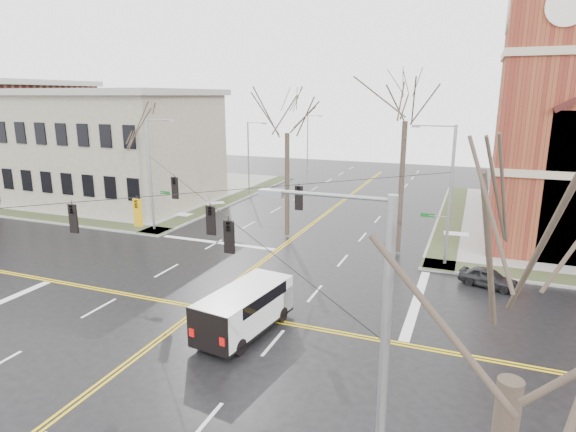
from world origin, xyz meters
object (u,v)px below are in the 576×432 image
(tree_nw_far, at_px, (146,138))
(signal_pole_ne, at_px, (448,192))
(signal_pole_se, at_px, (373,396))
(tree_se, at_px, (515,350))
(tree_ne, at_px, (406,112))
(tree_nw_near, at_px, (287,126))
(parked_car_a, at_px, (488,278))
(signal_pole_nw, at_px, (152,172))
(streetlight_north_a, at_px, (250,155))
(streetlight_north_b, at_px, (308,140))
(cargo_van, at_px, (247,306))

(tree_nw_far, bearing_deg, signal_pole_ne, -5.92)
(signal_pole_se, relative_size, tree_se, 0.87)
(signal_pole_se, relative_size, tree_ne, 0.66)
(tree_se, bearing_deg, tree_nw_near, 117.32)
(signal_pole_ne, relative_size, tree_se, 0.87)
(parked_car_a, bearing_deg, signal_pole_se, -168.87)
(signal_pole_nw, distance_m, parked_car_a, 25.97)
(signal_pole_nw, relative_size, streetlight_north_a, 1.12)
(tree_nw_near, distance_m, tree_ne, 8.97)
(streetlight_north_a, height_order, tree_ne, tree_ne)
(signal_pole_nw, height_order, parked_car_a, signal_pole_nw)
(streetlight_north_a, height_order, streetlight_north_b, same)
(cargo_van, bearing_deg, tree_se, -42.17)
(tree_nw_far, relative_size, tree_ne, 0.74)
(parked_car_a, relative_size, tree_nw_far, 0.32)
(signal_pole_nw, bearing_deg, streetlight_north_b, 88.95)
(parked_car_a, height_order, tree_ne, tree_ne)
(signal_pole_nw, distance_m, tree_nw_near, 11.59)
(signal_pole_se, xyz_separation_m, tree_nw_far, (-25.06, 25.60, 2.41))
(tree_se, bearing_deg, signal_pole_nw, 134.86)
(signal_pole_ne, xyz_separation_m, tree_se, (2.24, -25.01, 2.58))
(streetlight_north_a, distance_m, cargo_van, 32.65)
(cargo_van, xyz_separation_m, parked_car_a, (10.74, 10.00, -0.70))
(tree_nw_far, bearing_deg, signal_pole_se, -45.61)
(signal_pole_ne, height_order, streetlight_north_a, signal_pole_ne)
(tree_se, bearing_deg, tree_nw_far, 134.68)
(cargo_van, bearing_deg, streetlight_north_b, 113.86)
(streetlight_north_a, bearing_deg, tree_ne, -38.67)
(signal_pole_se, distance_m, tree_se, 3.97)
(tree_se, bearing_deg, tree_ne, 101.45)
(streetlight_north_b, bearing_deg, tree_nw_near, -73.58)
(signal_pole_nw, distance_m, streetlight_north_a, 16.52)
(signal_pole_se, xyz_separation_m, tree_nw_near, (-11.94, 25.44, 3.72))
(cargo_van, relative_size, tree_nw_far, 0.58)
(streetlight_north_b, bearing_deg, signal_pole_nw, -91.05)
(tree_nw_far, relative_size, tree_se, 0.98)
(tree_se, bearing_deg, cargo_van, 129.85)
(signal_pole_nw, xyz_separation_m, signal_pole_se, (22.64, -23.00, 0.00))
(streetlight_north_b, bearing_deg, signal_pole_se, -69.73)
(signal_pole_ne, distance_m, streetlight_north_b, 42.61)
(parked_car_a, bearing_deg, cargo_van, 151.97)
(tree_nw_far, relative_size, tree_nw_near, 0.85)
(tree_nw_far, xyz_separation_m, tree_nw_near, (13.12, -0.16, 1.30))
(signal_pole_nw, distance_m, tree_ne, 20.19)
(signal_pole_nw, distance_m, cargo_van, 19.85)
(streetlight_north_b, bearing_deg, cargo_van, -74.11)
(signal_pole_ne, xyz_separation_m, streetlight_north_b, (-21.97, 36.50, -0.48))
(tree_ne, bearing_deg, tree_se, -78.55)
(signal_pole_ne, xyz_separation_m, streetlight_north_a, (-21.97, 16.50, -0.48))
(streetlight_north_a, height_order, parked_car_a, streetlight_north_a)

